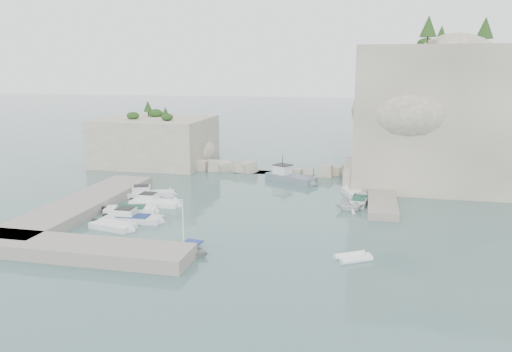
% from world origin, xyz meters
% --- Properties ---
extents(ground, '(400.00, 400.00, 0.00)m').
position_xyz_m(ground, '(0.00, 0.00, 0.00)').
color(ground, '#466965').
rests_on(ground, ground).
extents(cliff_east, '(26.00, 22.00, 17.00)m').
position_xyz_m(cliff_east, '(23.00, 23.00, 8.50)').
color(cliff_east, beige).
rests_on(cliff_east, ground).
extents(cliff_terrace, '(8.00, 10.00, 2.50)m').
position_xyz_m(cliff_terrace, '(13.00, 18.00, 1.25)').
color(cliff_terrace, beige).
rests_on(cliff_terrace, ground).
extents(outcrop_west, '(16.00, 14.00, 7.00)m').
position_xyz_m(outcrop_west, '(-20.00, 25.00, 3.50)').
color(outcrop_west, beige).
rests_on(outcrop_west, ground).
extents(quay_west, '(5.00, 24.00, 1.10)m').
position_xyz_m(quay_west, '(-17.00, -1.00, 0.55)').
color(quay_west, '#9E9689').
rests_on(quay_west, ground).
extents(quay_south, '(18.00, 4.00, 1.10)m').
position_xyz_m(quay_south, '(-10.00, -12.50, 0.55)').
color(quay_south, '#9E9689').
rests_on(quay_south, ground).
extents(ledge_east, '(3.00, 16.00, 0.80)m').
position_xyz_m(ledge_east, '(13.50, 10.00, 0.40)').
color(ledge_east, '#9E9689').
rests_on(ledge_east, ground).
extents(breakwater, '(28.00, 3.00, 1.40)m').
position_xyz_m(breakwater, '(-1.00, 22.00, 0.70)').
color(breakwater, beige).
rests_on(breakwater, ground).
extents(motorboat_a, '(6.45, 3.83, 1.40)m').
position_xyz_m(motorboat_a, '(-12.64, 5.96, 0.00)').
color(motorboat_a, silver).
rests_on(motorboat_a, ground).
extents(motorboat_b, '(5.88, 1.94, 1.40)m').
position_xyz_m(motorboat_b, '(-10.34, 2.57, 0.00)').
color(motorboat_b, white).
rests_on(motorboat_b, ground).
extents(motorboat_c, '(5.98, 3.44, 0.70)m').
position_xyz_m(motorboat_c, '(-11.72, -0.50, 0.00)').
color(motorboat_c, white).
rests_on(motorboat_c, ground).
extents(motorboat_d, '(6.19, 2.16, 1.40)m').
position_xyz_m(motorboat_d, '(-10.03, -3.29, 0.00)').
color(motorboat_d, silver).
rests_on(motorboat_d, ground).
extents(motorboat_e, '(4.85, 2.74, 0.70)m').
position_xyz_m(motorboat_e, '(-10.90, -5.68, 0.00)').
color(motorboat_e, white).
rests_on(motorboat_e, ground).
extents(rowboat, '(4.84, 3.83, 0.91)m').
position_xyz_m(rowboat, '(-2.26, -10.21, 0.00)').
color(rowboat, silver).
rests_on(rowboat, ground).
extents(inflatable_dinghy, '(3.18, 2.68, 0.44)m').
position_xyz_m(inflatable_dinghy, '(10.97, -8.55, 0.00)').
color(inflatable_dinghy, white).
rests_on(inflatable_dinghy, ground).
extents(tender_east_a, '(3.45, 3.16, 1.55)m').
position_xyz_m(tender_east_a, '(10.18, 5.08, 0.00)').
color(tender_east_a, white).
rests_on(tender_east_a, ground).
extents(tender_east_b, '(2.27, 5.05, 0.70)m').
position_xyz_m(tender_east_b, '(11.07, 8.19, 0.00)').
color(tender_east_b, silver).
rests_on(tender_east_b, ground).
extents(tender_east_c, '(3.52, 5.92, 0.70)m').
position_xyz_m(tender_east_c, '(10.54, 11.09, 0.00)').
color(tender_east_c, white).
rests_on(tender_east_c, ground).
extents(tender_east_d, '(4.34, 3.11, 1.57)m').
position_xyz_m(tender_east_d, '(11.15, 14.76, 0.00)').
color(tender_east_d, silver).
rests_on(tender_east_d, ground).
extents(work_boat, '(7.75, 5.58, 2.20)m').
position_xyz_m(work_boat, '(2.17, 17.07, 0.00)').
color(work_boat, slate).
rests_on(work_boat, ground).
extents(rowboat_mast, '(0.10, 0.10, 4.20)m').
position_xyz_m(rowboat_mast, '(-2.26, -10.21, 2.55)').
color(rowboat_mast, white).
rests_on(rowboat_mast, rowboat).
extents(vegetation, '(53.48, 13.88, 13.40)m').
position_xyz_m(vegetation, '(17.83, 24.40, 17.93)').
color(vegetation, '#1E4219').
rests_on(vegetation, ground).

